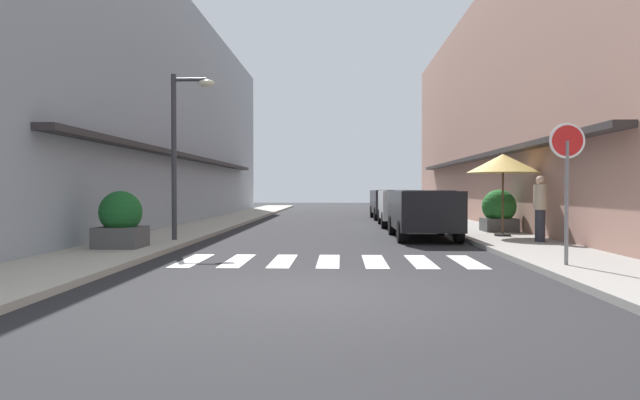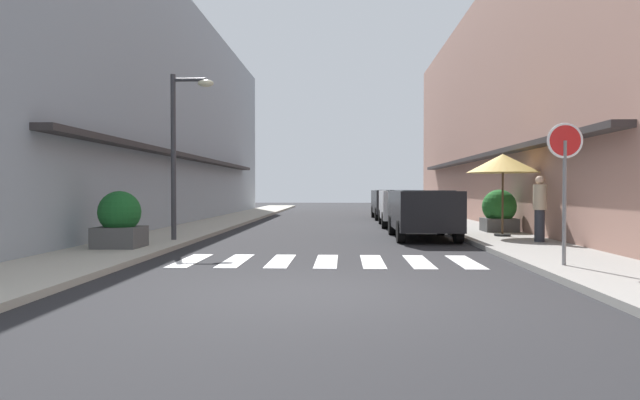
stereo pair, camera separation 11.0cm
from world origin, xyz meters
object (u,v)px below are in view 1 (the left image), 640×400
(planter_corner, at_px, (121,221))
(pedestrian_walking_near, at_px, (540,207))
(parked_car_mid, at_px, (402,204))
(street_lamp, at_px, (182,137))
(parked_car_far, at_px, (390,201))
(cafe_umbrella, at_px, (503,164))
(planter_midblock, at_px, (499,211))
(round_street_sign, at_px, (567,156))
(parked_car_near, at_px, (423,208))

(planter_corner, distance_m, pedestrian_walking_near, 10.64)
(parked_car_mid, xyz_separation_m, street_lamp, (-6.83, -7.64, 2.02))
(parked_car_mid, height_order, parked_car_far, same)
(pedestrian_walking_near, bearing_deg, parked_car_mid, -28.49)
(street_lamp, relative_size, pedestrian_walking_near, 2.60)
(pedestrian_walking_near, bearing_deg, cafe_umbrella, -33.68)
(street_lamp, bearing_deg, cafe_umbrella, 9.89)
(cafe_umbrella, xyz_separation_m, planter_midblock, (0.41, 1.84, -1.47))
(parked_car_far, distance_m, round_street_sign, 18.15)
(round_street_sign, distance_m, planter_corner, 9.82)
(parked_car_mid, xyz_separation_m, parked_car_far, (0.00, 5.60, 0.00))
(parked_car_far, relative_size, planter_midblock, 3.24)
(parked_car_far, xyz_separation_m, street_lamp, (-6.83, -13.23, 2.02))
(parked_car_mid, distance_m, planter_midblock, 5.00)
(round_street_sign, bearing_deg, planter_corner, 163.71)
(round_street_sign, xyz_separation_m, planter_corner, (-9.34, 2.73, -1.35))
(parked_car_far, xyz_separation_m, round_street_sign, (1.63, -18.04, 1.18))
(parked_car_mid, bearing_deg, parked_car_near, -90.00)
(parked_car_mid, bearing_deg, planter_corner, -128.43)
(street_lamp, bearing_deg, parked_car_far, 62.70)
(parked_car_far, bearing_deg, parked_car_near, -90.00)
(round_street_sign, bearing_deg, pedestrian_walking_near, 76.12)
(street_lamp, relative_size, planter_corner, 3.37)
(parked_car_far, relative_size, cafe_umbrella, 1.83)
(street_lamp, xyz_separation_m, cafe_umbrella, (9.13, 1.59, -0.69))
(round_street_sign, height_order, pedestrian_walking_near, round_street_sign)
(parked_car_mid, distance_m, parked_car_far, 5.60)
(parked_car_near, relative_size, round_street_sign, 1.65)
(parked_car_near, xyz_separation_m, planter_corner, (-7.71, -3.98, -0.17))
(parked_car_mid, relative_size, cafe_umbrella, 1.77)
(parked_car_far, bearing_deg, planter_corner, -116.73)
(pedestrian_walking_near, bearing_deg, planter_midblock, -47.08)
(planter_midblock, xyz_separation_m, pedestrian_walking_near, (0.05, -3.65, 0.25))
(parked_car_mid, relative_size, street_lamp, 0.95)
(planter_midblock, bearing_deg, parked_car_mid, 122.83)
(parked_car_mid, xyz_separation_m, planter_corner, (-7.71, -9.72, -0.17))
(parked_car_near, height_order, street_lamp, street_lamp)
(planter_midblock, relative_size, pedestrian_walking_near, 0.79)
(parked_car_near, relative_size, street_lamp, 0.94)
(planter_corner, bearing_deg, parked_car_mid, 51.57)
(parked_car_near, relative_size, parked_car_far, 0.96)
(street_lamp, xyz_separation_m, planter_midblock, (9.54, 3.43, -2.16))
(planter_corner, relative_size, planter_midblock, 0.98)
(pedestrian_walking_near, bearing_deg, planter_corner, 52.23)
(parked_car_mid, bearing_deg, cafe_umbrella, -69.14)
(parked_car_mid, height_order, planter_corner, parked_car_mid)
(parked_car_near, height_order, parked_car_mid, same)
(parked_car_mid, xyz_separation_m, cafe_umbrella, (2.30, -6.04, 1.33))
(parked_car_far, xyz_separation_m, pedestrian_walking_near, (2.76, -13.45, 0.11))
(parked_car_near, xyz_separation_m, cafe_umbrella, (2.30, -0.30, 1.33))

